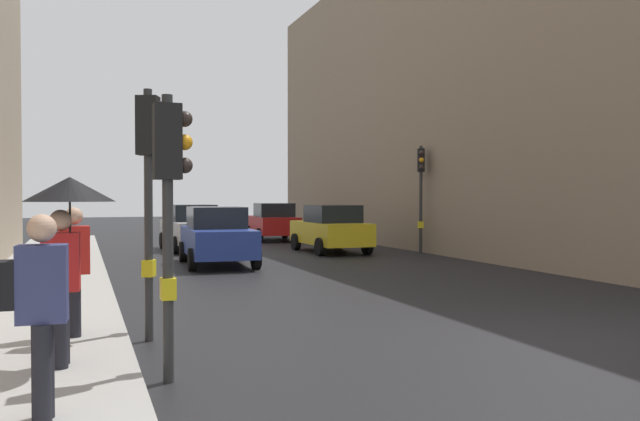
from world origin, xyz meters
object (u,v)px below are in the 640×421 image
object	(u,v)px
car_silver_hatchback	(192,228)
pedestrian_in_red_jacket	(74,265)
car_red_sedan	(273,222)
car_blue_van	(217,236)
car_yellow_taxi	(331,229)
traffic_light_near_left	(170,185)
pedestrian_with_umbrella	(67,218)
traffic_light_mid_street	(421,179)
traffic_light_near_right	(150,168)
pedestrian_with_grey_backpack	(37,305)

from	to	relation	value
car_silver_hatchback	pedestrian_in_red_jacket	bearing A→B (deg)	-104.96
car_red_sedan	pedestrian_in_red_jacket	xyz separation A→B (m)	(-8.65, -19.78, 0.25)
pedestrian_in_red_jacket	car_red_sedan	bearing A→B (deg)	66.39
car_blue_van	car_yellow_taxi	xyz separation A→B (m)	(4.84, 2.91, 0.00)
traffic_light_near_left	pedestrian_with_umbrella	distance (m)	1.24
traffic_light_near_left	pedestrian_with_umbrella	size ratio (longest dim) A/B	1.50
traffic_light_mid_street	car_blue_van	xyz separation A→B (m)	(-7.67, -1.16, -1.82)
pedestrian_in_red_jacket	traffic_light_near_right	bearing A→B (deg)	0.06
pedestrian_with_grey_backpack	car_silver_hatchback	bearing A→B (deg)	76.97
traffic_light_mid_street	pedestrian_in_red_jacket	size ratio (longest dim) A/B	2.21
traffic_light_near_right	car_red_sedan	world-z (taller)	traffic_light_near_right
traffic_light_mid_street	car_blue_van	bearing A→B (deg)	-171.36
pedestrian_in_red_jacket	car_blue_van	bearing A→B (deg)	67.99
car_blue_van	car_yellow_taxi	size ratio (longest dim) A/B	1.02
car_silver_hatchback	pedestrian_with_umbrella	size ratio (longest dim) A/B	2.00
traffic_light_near_right	car_yellow_taxi	bearing A→B (deg)	58.49
traffic_light_mid_street	car_yellow_taxi	size ratio (longest dim) A/B	0.93
car_red_sedan	car_blue_van	size ratio (longest dim) A/B	1.01
car_blue_van	car_red_sedan	bearing A→B (deg)	64.86
traffic_light_near_left	pedestrian_in_red_jacket	bearing A→B (deg)	115.36
car_red_sedan	pedestrian_with_umbrella	size ratio (longest dim) A/B	2.02
traffic_light_mid_street	car_red_sedan	distance (m)	9.50
traffic_light_near_right	car_silver_hatchback	bearing A→B (deg)	78.64
car_red_sedan	pedestrian_in_red_jacket	bearing A→B (deg)	-113.61
traffic_light_mid_street	pedestrian_with_umbrella	world-z (taller)	traffic_light_mid_street
car_red_sedan	traffic_light_near_right	bearing A→B (deg)	-111.08
car_red_sedan	car_silver_hatchback	xyz separation A→B (m)	(-4.53, -4.38, 0.00)
car_silver_hatchback	car_blue_van	world-z (taller)	same
pedestrian_with_umbrella	car_blue_van	bearing A→B (deg)	70.69
car_silver_hatchback	pedestrian_with_umbrella	world-z (taller)	pedestrian_with_umbrella
pedestrian_with_grey_backpack	traffic_light_near_right	bearing A→B (deg)	69.94
traffic_light_near_left	pedestrian_with_umbrella	xyz separation A→B (m)	(-1.08, 0.50, -0.37)
pedestrian_with_grey_backpack	pedestrian_with_umbrella	bearing A→B (deg)	83.58
car_silver_hatchback	pedestrian_with_umbrella	bearing A→B (deg)	-103.74
car_silver_hatchback	traffic_light_mid_street	bearing A→B (deg)	-30.67
car_red_sedan	car_yellow_taxi	size ratio (longest dim) A/B	1.03
traffic_light_near_right	car_silver_hatchback	xyz separation A→B (m)	(3.10, 15.40, -1.61)
traffic_light_near_left	pedestrian_with_grey_backpack	world-z (taller)	traffic_light_near_left
traffic_light_near_right	pedestrian_with_umbrella	world-z (taller)	traffic_light_near_right
traffic_light_mid_street	traffic_light_near_left	bearing A→B (deg)	-128.96
car_silver_hatchback	pedestrian_with_umbrella	distance (m)	17.59
traffic_light_near_right	car_yellow_taxi	world-z (taller)	traffic_light_near_right
traffic_light_near_right	car_red_sedan	bearing A→B (deg)	68.92
traffic_light_near_right	pedestrian_with_umbrella	size ratio (longest dim) A/B	1.69
car_blue_van	traffic_light_near_right	bearing A→B (deg)	-106.70
traffic_light_mid_street	traffic_light_near_right	world-z (taller)	traffic_light_mid_street
car_blue_van	pedestrian_in_red_jacket	distance (m)	10.56
traffic_light_mid_street	pedestrian_in_red_jacket	bearing A→B (deg)	-136.71
traffic_light_near_right	car_yellow_taxi	distance (m)	14.97
car_silver_hatchback	car_blue_van	xyz separation A→B (m)	(-0.16, -5.62, 0.00)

